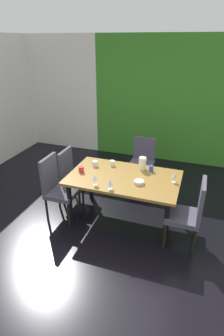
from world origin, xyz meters
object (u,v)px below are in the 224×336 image
(cup_near_window, at_px, (112,163))
(pitcher_near_shelf, at_px, (142,163))
(chair_right_near, at_px, (190,211))
(cup_east, at_px, (95,164))
(dining_table, at_px, (124,182))
(wine_glass_center, at_px, (95,178))
(wine_glass_front, at_px, (110,183))
(cup_left, at_px, (151,168))
(chair_left_near, at_px, (57,186))
(chair_left_far, at_px, (73,173))
(chair_head_far, at_px, (142,160))
(wine_glass_right, at_px, (174,175))
(serving_bowl_rear, at_px, (139,182))
(cup_north, at_px, (81,169))

(cup_near_window, distance_m, pitcher_near_shelf, 0.49)
(chair_right_near, xyz_separation_m, cup_east, (-1.54, 0.45, 0.26))
(dining_table, xyz_separation_m, wine_glass_center, (-0.31, -0.37, 0.20))
(wine_glass_front, bearing_deg, cup_left, 59.66)
(chair_left_near, height_order, wine_glass_center, chair_left_near)
(wine_glass_front, height_order, cup_left, wine_glass_front)
(chair_left_far, xyz_separation_m, pitcher_near_shelf, (1.19, 0.07, 0.34))
(wine_glass_center, distance_m, wine_glass_front, 0.24)
(pitcher_near_shelf, bearing_deg, chair_head_far, 102.11)
(chair_left_far, xyz_separation_m, cup_left, (1.34, 0.05, 0.29))
(chair_left_near, relative_size, wine_glass_front, 6.91)
(cup_left, bearing_deg, cup_east, -172.86)
(wine_glass_right, bearing_deg, chair_right_near, -50.04)
(chair_right_near, distance_m, chair_left_near, 2.00)
(chair_right_near, xyz_separation_m, pitcher_near_shelf, (-0.80, 0.59, 0.32))
(chair_left_far, height_order, cup_east, chair_left_far)
(chair_left_far, distance_m, pitcher_near_shelf, 1.24)
(wine_glass_center, bearing_deg, chair_left_near, 170.95)
(dining_table, bearing_deg, chair_head_far, 89.58)
(wine_glass_center, bearing_deg, chair_right_near, 4.80)
(chair_head_far, relative_size, cup_near_window, 10.84)
(wine_glass_right, xyz_separation_m, pitcher_near_shelf, (-0.52, 0.26, -0.01))
(chair_right_near, xyz_separation_m, cup_near_window, (-1.29, 0.56, 0.26))
(chair_left_far, distance_m, serving_bowl_rear, 1.34)
(chair_head_far, distance_m, cup_north, 1.48)
(dining_table, bearing_deg, chair_right_near, -14.46)
(chair_head_far, bearing_deg, cup_east, 61.75)
(chair_right_near, relative_size, wine_glass_right, 6.65)
(serving_bowl_rear, xyz_separation_m, cup_east, (-0.80, 0.33, 0.02))
(dining_table, height_order, chair_left_near, chair_left_near)
(chair_right_near, bearing_deg, chair_left_near, 90.00)
(chair_head_far, bearing_deg, wine_glass_front, 87.14)
(serving_bowl_rear, height_order, cup_east, cup_east)
(cup_north, bearing_deg, chair_left_far, 135.63)
(chair_head_far, bearing_deg, serving_bowl_rear, 100.63)
(chair_left_far, distance_m, wine_glass_center, 0.99)
(wine_glass_center, bearing_deg, serving_bowl_rear, 22.46)
(chair_right_near, xyz_separation_m, cup_left, (-0.65, 0.56, 0.26))
(wine_glass_center, xyz_separation_m, cup_near_window, (0.02, 0.67, -0.07))
(chair_left_near, bearing_deg, cup_left, 112.73)
(chair_right_near, distance_m, cup_near_window, 1.43)
(chair_left_far, xyz_separation_m, chair_right_near, (1.99, -0.51, 0.03))
(wine_glass_right, relative_size, cup_north, 1.70)
(chair_left_far, relative_size, wine_glass_right, 6.15)
(wine_glass_front, bearing_deg, chair_left_near, 170.93)
(wine_glass_right, distance_m, wine_glass_front, 0.93)
(cup_left, distance_m, cup_east, 0.89)
(dining_table, relative_size, chair_right_near, 1.63)
(chair_head_far, height_order, wine_glass_front, chair_head_far)
(dining_table, relative_size, pitcher_near_shelf, 8.12)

